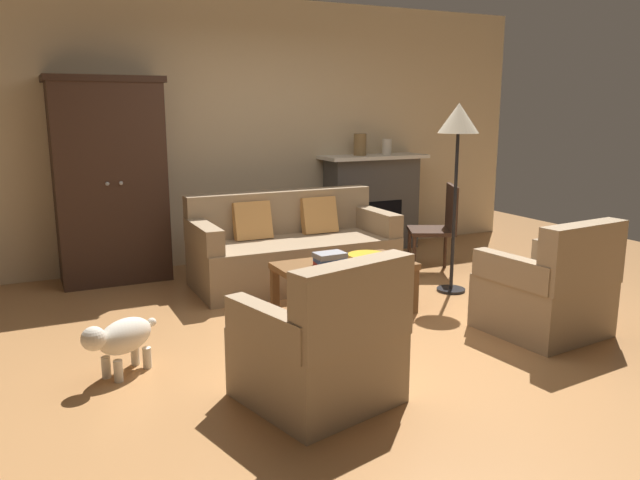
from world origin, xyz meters
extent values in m
plane|color=#B27A47|center=(0.00, 0.00, 0.00)|extent=(9.60, 9.60, 0.00)
cube|color=beige|center=(0.00, 2.55, 1.40)|extent=(7.20, 0.10, 2.80)
cube|color=#4C4947|center=(1.55, 2.30, 0.54)|extent=(1.10, 0.36, 1.08)
cube|color=black|center=(1.55, 2.12, 0.34)|extent=(0.60, 0.01, 0.52)
cube|color=white|center=(1.55, 2.28, 1.10)|extent=(1.26, 0.48, 0.04)
cube|color=#382319|center=(-1.40, 2.22, 0.94)|extent=(1.00, 0.52, 1.89)
cube|color=#2F1E15|center=(-1.40, 2.22, 1.92)|extent=(1.06, 0.55, 0.06)
sphere|color=#ADAFB5|center=(-1.46, 1.95, 0.98)|extent=(0.04, 0.04, 0.04)
sphere|color=#ADAFB5|center=(-1.34, 1.95, 0.98)|extent=(0.04, 0.04, 0.04)
cube|color=#937A5B|center=(0.12, 1.31, 0.22)|extent=(1.91, 0.85, 0.44)
cube|color=#937A5B|center=(0.12, 1.65, 0.65)|extent=(1.90, 0.19, 0.42)
cube|color=#937A5B|center=(-0.76, 1.32, 0.55)|extent=(0.17, 0.80, 0.22)
cube|color=#937A5B|center=(1.00, 1.30, 0.55)|extent=(0.17, 0.80, 0.22)
cube|color=tan|center=(-0.23, 1.51, 0.61)|extent=(0.36, 0.19, 0.37)
cube|color=tan|center=(0.47, 1.51, 0.61)|extent=(0.36, 0.19, 0.37)
cube|color=brown|center=(0.15, 0.36, 0.39)|extent=(1.10, 0.60, 0.05)
cube|color=brown|center=(-0.36, 0.10, 0.18)|extent=(0.06, 0.06, 0.37)
cube|color=brown|center=(0.66, 0.10, 0.18)|extent=(0.06, 0.06, 0.37)
cube|color=brown|center=(-0.36, 0.62, 0.18)|extent=(0.06, 0.06, 0.37)
cube|color=brown|center=(0.66, 0.62, 0.18)|extent=(0.06, 0.06, 0.37)
cylinder|color=gold|center=(0.34, 0.32, 0.45)|extent=(0.32, 0.32, 0.06)
cube|color=#B73833|center=(0.01, 0.32, 0.44)|extent=(0.24, 0.18, 0.03)
cube|color=#38569E|center=(0.00, 0.32, 0.47)|extent=(0.26, 0.20, 0.04)
cube|color=gray|center=(-0.01, 0.32, 0.51)|extent=(0.24, 0.18, 0.04)
cylinder|color=olive|center=(1.37, 2.28, 1.24)|extent=(0.15, 0.15, 0.25)
cylinder|color=beige|center=(1.73, 2.28, 1.21)|extent=(0.11, 0.11, 0.18)
cube|color=#997F60|center=(-0.74, -0.95, 0.21)|extent=(0.92, 0.92, 0.42)
cube|color=#997F60|center=(-0.66, -1.25, 0.65)|extent=(0.78, 0.34, 0.46)
cube|color=#997F60|center=(-0.42, -0.87, 0.52)|extent=(0.29, 0.71, 0.20)
cube|color=#997F60|center=(-1.06, -1.03, 0.52)|extent=(0.29, 0.71, 0.20)
cube|color=#997F60|center=(1.28, -0.69, 0.21)|extent=(0.83, 0.83, 0.42)
cube|color=#997F60|center=(1.31, -0.99, 0.65)|extent=(0.77, 0.23, 0.46)
cube|color=#997F60|center=(1.60, -0.65, 0.52)|extent=(0.19, 0.71, 0.20)
cube|color=#997F60|center=(0.95, -0.72, 0.52)|extent=(0.19, 0.71, 0.20)
cube|color=#382319|center=(1.55, 1.11, 0.43)|extent=(0.59, 0.59, 0.04)
cylinder|color=#382319|center=(1.46, 1.37, 0.21)|extent=(0.04, 0.04, 0.41)
cylinder|color=#382319|center=(1.29, 1.03, 0.21)|extent=(0.04, 0.04, 0.41)
cylinder|color=#382319|center=(1.80, 1.20, 0.21)|extent=(0.04, 0.04, 0.41)
cylinder|color=#382319|center=(1.63, 0.86, 0.21)|extent=(0.04, 0.04, 0.41)
cube|color=#382319|center=(1.73, 1.02, 0.68)|extent=(0.23, 0.41, 0.45)
cylinder|color=black|center=(1.32, 0.46, 0.01)|extent=(0.26, 0.26, 0.02)
cylinder|color=black|center=(1.32, 0.46, 0.73)|extent=(0.03, 0.03, 1.46)
cone|color=beige|center=(1.32, 0.46, 1.57)|extent=(0.36, 0.36, 0.26)
ellipsoid|color=beige|center=(-1.67, -0.10, 0.25)|extent=(0.44, 0.39, 0.22)
sphere|color=beige|center=(-1.87, -0.23, 0.31)|extent=(0.15, 0.15, 0.15)
cylinder|color=beige|center=(-1.74, -0.21, 0.07)|extent=(0.06, 0.06, 0.14)
cylinder|color=beige|center=(-1.80, -0.12, 0.07)|extent=(0.06, 0.06, 0.14)
cylinder|color=beige|center=(-1.54, -0.08, 0.07)|extent=(0.06, 0.06, 0.14)
cylinder|color=beige|center=(-1.60, 0.01, 0.07)|extent=(0.06, 0.06, 0.14)
sphere|color=beige|center=(-1.48, 0.03, 0.27)|extent=(0.06, 0.06, 0.06)
camera|label=1|loc=(-2.20, -4.00, 1.67)|focal=35.05mm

